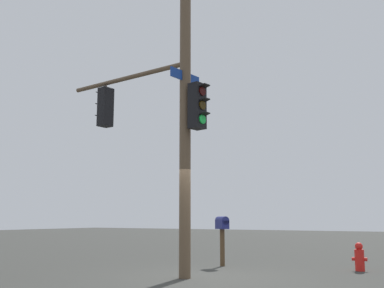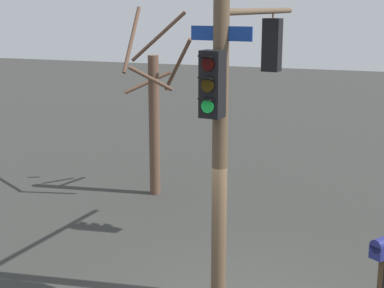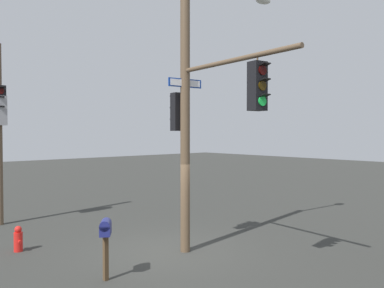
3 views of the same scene
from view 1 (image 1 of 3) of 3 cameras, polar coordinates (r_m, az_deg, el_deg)
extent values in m
plane|color=#32332F|center=(10.88, 1.44, -16.58)|extent=(80.00, 80.00, 0.00)
cylinder|color=brown|center=(10.96, -0.87, 4.95)|extent=(0.27, 0.27, 8.15)
cylinder|color=brown|center=(12.52, -8.33, 8.26)|extent=(4.03, 0.52, 0.12)
cube|color=black|center=(12.88, -10.93, 4.59)|extent=(0.34, 0.40, 1.10)
cylinder|color=#2F0403|center=(13.09, -11.36, 5.92)|extent=(0.06, 0.22, 0.22)
cube|color=black|center=(13.18, -11.56, 6.37)|extent=(0.19, 0.23, 0.06)
cylinder|color=#352504|center=(13.01, -11.41, 4.48)|extent=(0.06, 0.22, 0.22)
cube|color=black|center=(13.09, -11.61, 4.94)|extent=(0.19, 0.23, 0.06)
cylinder|color=#19D147|center=(12.93, -11.46, 3.01)|extent=(0.06, 0.22, 0.22)
cube|color=black|center=(13.01, -11.66, 3.49)|extent=(0.19, 0.23, 0.06)
cylinder|color=brown|center=(13.05, -10.84, 7.26)|extent=(0.04, 0.04, 0.15)
cube|color=black|center=(10.73, 0.65, 4.82)|extent=(0.36, 0.40, 1.10)
cylinder|color=#2F0403|center=(10.72, 1.33, 6.72)|extent=(0.07, 0.22, 0.22)
cube|color=black|center=(10.71, 1.65, 7.41)|extent=(0.19, 0.23, 0.06)
cylinder|color=#352504|center=(10.63, 1.34, 4.96)|extent=(0.07, 0.22, 0.22)
cube|color=black|center=(10.62, 1.66, 5.65)|extent=(0.19, 0.23, 0.06)
cylinder|color=#19D147|center=(10.55, 1.35, 3.17)|extent=(0.07, 0.22, 0.22)
cube|color=black|center=(10.53, 1.66, 3.87)|extent=(0.19, 0.23, 0.06)
cube|color=navy|center=(11.16, -0.86, 8.54)|extent=(0.17, 1.09, 0.24)
cube|color=white|center=(11.17, -0.94, 8.52)|extent=(0.14, 0.99, 0.18)
cylinder|color=red|center=(12.88, 20.51, -13.65)|extent=(0.24, 0.24, 0.55)
sphere|color=red|center=(12.85, 20.42, -12.08)|extent=(0.20, 0.20, 0.20)
cylinder|color=red|center=(12.85, 21.13, -13.50)|extent=(0.10, 0.09, 0.09)
cylinder|color=red|center=(12.90, 19.87, -13.56)|extent=(0.10, 0.09, 0.09)
cube|color=#4C3823|center=(13.31, 3.88, -12.97)|extent=(0.10, 0.10, 1.05)
cube|color=navy|center=(13.28, 3.84, -10.19)|extent=(0.50, 0.45, 0.24)
cylinder|color=navy|center=(13.28, 3.84, -9.68)|extent=(0.50, 0.45, 0.24)
camera|label=2|loc=(12.98, 46.14, 11.03)|focal=53.66mm
camera|label=3|loc=(21.53, -9.88, -3.84)|focal=36.55mm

